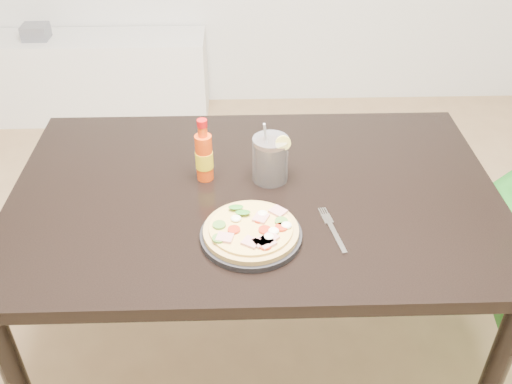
{
  "coord_description": "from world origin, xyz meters",
  "views": [
    {
      "loc": [
        0.11,
        -1.13,
        1.71
      ],
      "look_at": [
        0.14,
        0.08,
        0.83
      ],
      "focal_mm": 40.0,
      "sensor_mm": 36.0,
      "label": 1
    }
  ],
  "objects_px": {
    "hot_sauce_bottle": "(204,156)",
    "plate": "(251,236)",
    "pizza": "(252,230)",
    "media_console": "(90,77)",
    "cola_cup": "(270,160)",
    "fork": "(332,228)",
    "dining_table": "(255,213)"
  },
  "relations": [
    {
      "from": "fork",
      "to": "media_console",
      "type": "distance_m",
      "value": 2.4
    },
    {
      "from": "cola_cup",
      "to": "media_console",
      "type": "height_order",
      "value": "cola_cup"
    },
    {
      "from": "cola_cup",
      "to": "media_console",
      "type": "distance_m",
      "value": 2.14
    },
    {
      "from": "fork",
      "to": "plate",
      "type": "bearing_deg",
      "value": 176.73
    },
    {
      "from": "hot_sauce_bottle",
      "to": "cola_cup",
      "type": "relative_size",
      "value": 1.01
    },
    {
      "from": "fork",
      "to": "media_console",
      "type": "bearing_deg",
      "value": 107.98
    },
    {
      "from": "cola_cup",
      "to": "hot_sauce_bottle",
      "type": "bearing_deg",
      "value": 177.72
    },
    {
      "from": "plate",
      "to": "media_console",
      "type": "height_order",
      "value": "plate"
    },
    {
      "from": "dining_table",
      "to": "pizza",
      "type": "distance_m",
      "value": 0.24
    },
    {
      "from": "dining_table",
      "to": "fork",
      "type": "relative_size",
      "value": 7.45
    },
    {
      "from": "dining_table",
      "to": "hot_sauce_bottle",
      "type": "height_order",
      "value": "hot_sauce_bottle"
    },
    {
      "from": "pizza",
      "to": "fork",
      "type": "xyz_separation_m",
      "value": [
        0.21,
        0.03,
        -0.02
      ]
    },
    {
      "from": "media_console",
      "to": "fork",
      "type": "bearing_deg",
      "value": -60.96
    },
    {
      "from": "plate",
      "to": "media_console",
      "type": "bearing_deg",
      "value": 113.99
    },
    {
      "from": "fork",
      "to": "cola_cup",
      "type": "bearing_deg",
      "value": 111.3
    },
    {
      "from": "pizza",
      "to": "media_console",
      "type": "bearing_deg",
      "value": 114.02
    },
    {
      "from": "plate",
      "to": "fork",
      "type": "relative_size",
      "value": 1.4
    },
    {
      "from": "pizza",
      "to": "fork",
      "type": "height_order",
      "value": "pizza"
    },
    {
      "from": "pizza",
      "to": "plate",
      "type": "bearing_deg",
      "value": 146.98
    },
    {
      "from": "hot_sauce_bottle",
      "to": "cola_cup",
      "type": "height_order",
      "value": "same"
    },
    {
      "from": "dining_table",
      "to": "plate",
      "type": "height_order",
      "value": "plate"
    },
    {
      "from": "dining_table",
      "to": "cola_cup",
      "type": "bearing_deg",
      "value": 50.43
    },
    {
      "from": "hot_sauce_bottle",
      "to": "plate",
      "type": "bearing_deg",
      "value": -64.88
    },
    {
      "from": "dining_table",
      "to": "pizza",
      "type": "height_order",
      "value": "pizza"
    },
    {
      "from": "dining_table",
      "to": "plate",
      "type": "distance_m",
      "value": 0.23
    },
    {
      "from": "pizza",
      "to": "cola_cup",
      "type": "xyz_separation_m",
      "value": [
        0.06,
        0.27,
        0.04
      ]
    },
    {
      "from": "cola_cup",
      "to": "media_console",
      "type": "xyz_separation_m",
      "value": [
        -0.99,
        1.82,
        -0.56
      ]
    },
    {
      "from": "media_console",
      "to": "cola_cup",
      "type": "bearing_deg",
      "value": -61.42
    },
    {
      "from": "cola_cup",
      "to": "pizza",
      "type": "bearing_deg",
      "value": -102.57
    },
    {
      "from": "hot_sauce_bottle",
      "to": "media_console",
      "type": "distance_m",
      "value": 2.06
    },
    {
      "from": "plate",
      "to": "cola_cup",
      "type": "xyz_separation_m",
      "value": [
        0.06,
        0.27,
        0.06
      ]
    },
    {
      "from": "plate",
      "to": "pizza",
      "type": "bearing_deg",
      "value": -33.02
    }
  ]
}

